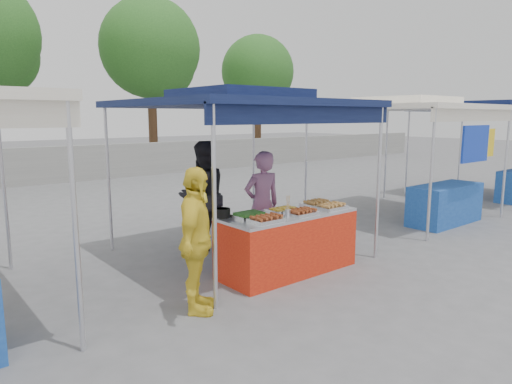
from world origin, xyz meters
TOP-DOWN VIEW (x-y plane):
  - ground_plane at (0.00, 0.00)m, footprint 80.00×80.00m
  - back_wall at (0.00, 11.00)m, footprint 40.00×0.25m
  - main_canopy at (0.00, 0.97)m, footprint 3.20×3.20m
  - neighbor_stall_right at (4.50, 0.57)m, footprint 3.20×3.20m
  - neighbor_stall_far at (8.50, 0.57)m, footprint 3.20×3.20m
  - tree_2 at (4.69, 12.88)m, footprint 4.01×4.01m
  - tree_3 at (10.53, 13.14)m, footprint 3.58×3.54m
  - vendor_table at (0.00, -0.10)m, footprint 2.00×0.80m
  - food_tray_fl at (-0.60, -0.34)m, footprint 0.42×0.30m
  - food_tray_fm at (0.03, -0.34)m, footprint 0.42×0.30m
  - food_tray_fr at (0.64, -0.32)m, footprint 0.42×0.30m
  - food_tray_bl at (-0.62, -0.01)m, footprint 0.42×0.30m
  - food_tray_bm at (-0.03, -0.03)m, footprint 0.42×0.30m
  - food_tray_br at (0.65, -0.02)m, footprint 0.42×0.30m
  - cooking_pot at (-0.87, 0.24)m, footprint 0.20×0.20m
  - skewer_cup at (-0.17, -0.28)m, footprint 0.08×0.08m
  - wok_burner at (1.18, 0.05)m, footprint 0.44×0.44m
  - crate_left at (-0.36, 0.66)m, footprint 0.48×0.34m
  - crate_right at (0.27, 0.53)m, footprint 0.50×0.35m
  - crate_stacked at (0.27, 0.53)m, footprint 0.48×0.33m
  - vendor_woman at (0.15, 0.63)m, footprint 0.67×0.50m
  - helper_man at (-0.29, 1.61)m, footprint 0.91×0.73m
  - customer_person at (-1.70, -0.44)m, footprint 0.94×0.98m

SIDE VIEW (x-z plane):
  - ground_plane at x=0.00m, z-range 0.00..0.00m
  - crate_left at x=-0.36m, z-range 0.00..0.29m
  - crate_right at x=0.27m, z-range 0.00..0.30m
  - vendor_table at x=0.00m, z-range 0.00..0.85m
  - wok_burner at x=1.18m, z-range 0.07..0.82m
  - crate_stacked at x=0.27m, z-range 0.30..0.59m
  - back_wall at x=0.00m, z-range 0.00..1.20m
  - customer_person at x=-1.70m, z-range 0.00..1.64m
  - vendor_woman at x=0.15m, z-range 0.00..1.65m
  - food_tray_fl at x=-0.60m, z-range 0.85..0.92m
  - food_tray_fm at x=0.03m, z-range 0.85..0.92m
  - food_tray_fr at x=0.64m, z-range 0.85..0.92m
  - food_tray_bl at x=-0.62m, z-range 0.85..0.92m
  - food_tray_bm at x=-0.03m, z-range 0.85..0.92m
  - food_tray_br at x=0.65m, z-range 0.85..0.92m
  - helper_man at x=-0.29m, z-range 0.00..1.78m
  - skewer_cup at x=-0.17m, z-range 0.85..0.94m
  - cooking_pot at x=-0.87m, z-range 0.85..0.97m
  - neighbor_stall_right at x=4.50m, z-range 0.32..2.89m
  - neighbor_stall_far at x=8.50m, z-range 0.32..2.89m
  - main_canopy at x=0.00m, z-range 1.08..3.65m
  - tree_3 at x=10.53m, z-range 1.12..7.20m
  - tree_2 at x=4.69m, z-range 1.27..8.15m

